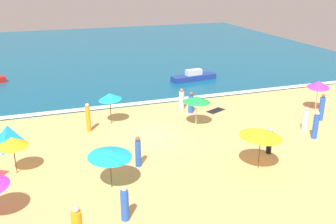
% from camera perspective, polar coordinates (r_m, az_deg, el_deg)
% --- Properties ---
extents(ground_plane, '(60.00, 60.00, 0.00)m').
position_cam_1_polar(ground_plane, '(23.73, -2.34, -3.77)').
color(ground_plane, '#E5B26B').
extents(ocean_water, '(60.00, 44.00, 0.10)m').
position_cam_1_polar(ocean_water, '(50.12, -11.64, 8.78)').
color(ocean_water, '#0F567A').
rests_on(ocean_water, ground_plane).
extents(wave_breaker_foam, '(57.00, 0.70, 0.01)m').
position_cam_1_polar(wave_breaker_foam, '(29.38, -5.86, 1.17)').
color(wave_breaker_foam, white).
rests_on(wave_breaker_foam, ocean_water).
extents(beach_umbrella_0, '(2.07, 2.05, 2.22)m').
position_cam_1_polar(beach_umbrella_0, '(25.43, -8.73, 2.32)').
color(beach_umbrella_0, '#4C3823').
rests_on(beach_umbrella_0, ground_plane).
extents(beach_umbrella_1, '(1.60, 1.62, 2.02)m').
position_cam_1_polar(beach_umbrella_1, '(20.42, -22.33, -4.16)').
color(beach_umbrella_1, '#4C3823').
rests_on(beach_umbrella_1, ground_plane).
extents(beach_umbrella_3, '(2.84, 2.83, 2.34)m').
position_cam_1_polar(beach_umbrella_3, '(19.76, 13.82, -3.03)').
color(beach_umbrella_3, '#4C3823').
rests_on(beach_umbrella_3, ground_plane).
extents(beach_umbrella_4, '(2.23, 2.22, 2.09)m').
position_cam_1_polar(beach_umbrella_4, '(24.91, 4.31, 1.93)').
color(beach_umbrella_4, silver).
rests_on(beach_umbrella_4, ground_plane).
extents(beach_umbrella_6, '(2.20, 2.21, 2.38)m').
position_cam_1_polar(beach_umbrella_6, '(29.59, 21.68, 3.90)').
color(beach_umbrella_6, silver).
rests_on(beach_umbrella_6, ground_plane).
extents(beach_umbrella_8, '(2.82, 2.83, 2.01)m').
position_cam_1_polar(beach_umbrella_8, '(17.85, -8.73, -6.16)').
color(beach_umbrella_8, '#4C3823').
rests_on(beach_umbrella_8, ground_plane).
extents(beach_tent, '(2.05, 2.30, 1.23)m').
position_cam_1_polar(beach_tent, '(24.37, -22.83, -3.20)').
color(beach_tent, '#1999D8').
rests_on(beach_tent, ground_plane).
extents(beachgoer_0, '(0.44, 0.44, 1.57)m').
position_cam_1_polar(beachgoer_0, '(16.06, -6.51, -13.62)').
color(beachgoer_0, blue).
rests_on(beachgoer_0, ground_plane).
extents(beachgoer_1, '(0.47, 0.47, 1.78)m').
position_cam_1_polar(beachgoer_1, '(24.91, 21.28, -1.88)').
color(beachgoer_1, blue).
rests_on(beachgoer_1, ground_plane).
extents(beachgoer_2, '(0.40, 0.40, 1.57)m').
position_cam_1_polar(beachgoer_2, '(22.10, 15.01, -4.14)').
color(beachgoer_2, black).
rests_on(beachgoer_2, ground_plane).
extents(beachgoer_3, '(0.34, 0.34, 1.70)m').
position_cam_1_polar(beachgoer_3, '(20.00, -4.52, -6.02)').
color(beachgoer_3, blue).
rests_on(beachgoer_3, ground_plane).
extents(beachgoer_4, '(0.40, 0.40, 1.91)m').
position_cam_1_polar(beachgoer_4, '(24.73, -11.90, -0.88)').
color(beachgoer_4, orange).
rests_on(beachgoer_4, ground_plane).
extents(beachgoer_5, '(0.47, 0.47, 1.62)m').
position_cam_1_polar(beachgoer_5, '(28.22, 2.05, 1.85)').
color(beachgoer_5, white).
rests_on(beachgoer_5, ground_plane).
extents(beachgoer_6, '(0.53, 0.53, 1.59)m').
position_cam_1_polar(beachgoer_6, '(27.60, 3.46, 1.37)').
color(beachgoer_6, blue).
rests_on(beachgoer_6, ground_plane).
extents(beachgoer_8, '(0.49, 0.49, 1.88)m').
position_cam_1_polar(beachgoer_8, '(28.14, 22.07, 0.56)').
color(beachgoer_8, blue).
rests_on(beachgoer_8, ground_plane).
extents(beachgoer_10, '(0.40, 0.40, 1.61)m').
position_cam_1_polar(beachgoer_10, '(25.94, 19.92, -1.07)').
color(beachgoer_10, white).
rests_on(beachgoer_10, ground_plane).
extents(beach_towel_0, '(1.64, 1.27, 0.01)m').
position_cam_1_polar(beach_towel_0, '(28.38, 7.19, 0.21)').
color(beach_towel_0, black).
rests_on(beach_towel_0, ground_plane).
extents(small_boat_0, '(4.46, 1.65, 1.02)m').
position_cam_1_polar(small_boat_0, '(35.92, 3.87, 5.34)').
color(small_boat_0, navy).
rests_on(small_boat_0, ocean_water).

